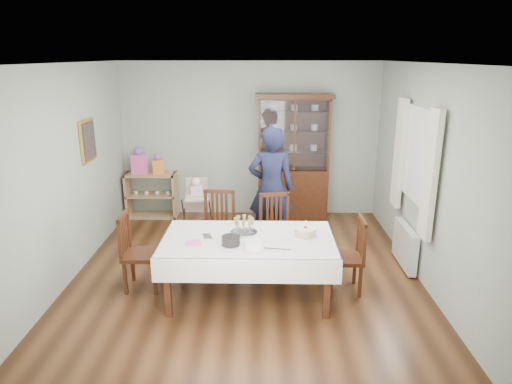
{
  "coord_description": "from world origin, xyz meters",
  "views": [
    {
      "loc": [
        0.18,
        -5.46,
        2.79
      ],
      "look_at": [
        0.13,
        0.2,
        1.09
      ],
      "focal_mm": 32.0,
      "sensor_mm": 36.0,
      "label": 1
    }
  ],
  "objects_px": {
    "dining_table": "(248,267)",
    "chair_end_left": "(141,266)",
    "gift_bag_pink": "(139,162)",
    "gift_bag_orange": "(158,165)",
    "chair_far_left": "(218,243)",
    "chair_far_right": "(276,244)",
    "china_cabinet": "(293,156)",
    "woman": "(271,188)",
    "chair_end_right": "(345,269)",
    "champagne_tray": "(244,228)",
    "sideboard": "(152,195)",
    "birthday_cake": "(305,233)",
    "high_chair": "(198,216)"
  },
  "relations": [
    {
      "from": "chair_far_right",
      "to": "high_chair",
      "type": "height_order",
      "value": "high_chair"
    },
    {
      "from": "chair_end_left",
      "to": "gift_bag_orange",
      "type": "bearing_deg",
      "value": 6.2
    },
    {
      "from": "sideboard",
      "to": "chair_far_right",
      "type": "relative_size",
      "value": 0.92
    },
    {
      "from": "chair_far_left",
      "to": "chair_end_left",
      "type": "height_order",
      "value": "chair_far_left"
    },
    {
      "from": "china_cabinet",
      "to": "chair_end_right",
      "type": "height_order",
      "value": "china_cabinet"
    },
    {
      "from": "dining_table",
      "to": "sideboard",
      "type": "xyz_separation_m",
      "value": [
        -1.8,
        2.84,
        0.02
      ]
    },
    {
      "from": "sideboard",
      "to": "woman",
      "type": "bearing_deg",
      "value": -32.14
    },
    {
      "from": "sideboard",
      "to": "chair_end_right",
      "type": "distance_m",
      "value": 4.0
    },
    {
      "from": "chair_far_left",
      "to": "gift_bag_orange",
      "type": "xyz_separation_m",
      "value": [
        -1.2,
        1.88,
        0.66
      ]
    },
    {
      "from": "high_chair",
      "to": "champagne_tray",
      "type": "distance_m",
      "value": 1.83
    },
    {
      "from": "china_cabinet",
      "to": "chair_end_right",
      "type": "relative_size",
      "value": 2.32
    },
    {
      "from": "chair_far_left",
      "to": "china_cabinet",
      "type": "bearing_deg",
      "value": 62.99
    },
    {
      "from": "gift_bag_orange",
      "to": "woman",
      "type": "bearing_deg",
      "value": -33.68
    },
    {
      "from": "sideboard",
      "to": "chair_far_left",
      "type": "height_order",
      "value": "chair_far_left"
    },
    {
      "from": "china_cabinet",
      "to": "chair_end_left",
      "type": "xyz_separation_m",
      "value": [
        -2.03,
        -2.6,
        -0.83
      ]
    },
    {
      "from": "champagne_tray",
      "to": "birthday_cake",
      "type": "distance_m",
      "value": 0.73
    },
    {
      "from": "china_cabinet",
      "to": "chair_far_right",
      "type": "bearing_deg",
      "value": -100.16
    },
    {
      "from": "dining_table",
      "to": "gift_bag_orange",
      "type": "height_order",
      "value": "gift_bag_orange"
    },
    {
      "from": "woman",
      "to": "gift_bag_orange",
      "type": "bearing_deg",
      "value": -35.66
    },
    {
      "from": "chair_far_left",
      "to": "chair_end_right",
      "type": "height_order",
      "value": "chair_far_left"
    },
    {
      "from": "champagne_tray",
      "to": "woman",
      "type": "bearing_deg",
      "value": 75.69
    },
    {
      "from": "gift_bag_orange",
      "to": "sideboard",
      "type": "bearing_deg",
      "value": 172.38
    },
    {
      "from": "champagne_tray",
      "to": "gift_bag_pink",
      "type": "distance_m",
      "value": 3.29
    },
    {
      "from": "gift_bag_pink",
      "to": "chair_far_right",
      "type": "bearing_deg",
      "value": -39.32
    },
    {
      "from": "china_cabinet",
      "to": "gift_bag_pink",
      "type": "distance_m",
      "value": 2.68
    },
    {
      "from": "chair_end_right",
      "to": "woman",
      "type": "relative_size",
      "value": 0.51
    },
    {
      "from": "dining_table",
      "to": "birthday_cake",
      "type": "height_order",
      "value": "birthday_cake"
    },
    {
      "from": "china_cabinet",
      "to": "woman",
      "type": "distance_m",
      "value": 1.37
    },
    {
      "from": "champagne_tray",
      "to": "gift_bag_orange",
      "type": "bearing_deg",
      "value": 120.82
    },
    {
      "from": "dining_table",
      "to": "chair_end_left",
      "type": "distance_m",
      "value": 1.35
    },
    {
      "from": "china_cabinet",
      "to": "gift_bag_orange",
      "type": "distance_m",
      "value": 2.36
    },
    {
      "from": "high_chair",
      "to": "gift_bag_pink",
      "type": "height_order",
      "value": "gift_bag_pink"
    },
    {
      "from": "gift_bag_orange",
      "to": "chair_end_left",
      "type": "bearing_deg",
      "value": -83.02
    },
    {
      "from": "chair_end_left",
      "to": "woman",
      "type": "height_order",
      "value": "woman"
    },
    {
      "from": "chair_end_right",
      "to": "birthday_cake",
      "type": "height_order",
      "value": "birthday_cake"
    },
    {
      "from": "birthday_cake",
      "to": "gift_bag_pink",
      "type": "relative_size",
      "value": 0.62
    },
    {
      "from": "chair_far_left",
      "to": "champagne_tray",
      "type": "distance_m",
      "value": 1.02
    },
    {
      "from": "champagne_tray",
      "to": "sideboard",
      "type": "bearing_deg",
      "value": 122.93
    },
    {
      "from": "birthday_cake",
      "to": "gift_bag_pink",
      "type": "bearing_deg",
      "value": 133.42
    },
    {
      "from": "chair_end_left",
      "to": "woman",
      "type": "distance_m",
      "value": 2.18
    },
    {
      "from": "china_cabinet",
      "to": "birthday_cake",
      "type": "distance_m",
      "value": 2.8
    },
    {
      "from": "chair_end_right",
      "to": "birthday_cake",
      "type": "distance_m",
      "value": 0.75
    },
    {
      "from": "chair_far_left",
      "to": "chair_end_right",
      "type": "distance_m",
      "value": 1.79
    },
    {
      "from": "china_cabinet",
      "to": "champagne_tray",
      "type": "distance_m",
      "value": 2.79
    },
    {
      "from": "sideboard",
      "to": "chair_end_left",
      "type": "distance_m",
      "value": 2.67
    },
    {
      "from": "chair_end_left",
      "to": "chair_end_right",
      "type": "bearing_deg",
      "value": -91.81
    },
    {
      "from": "chair_far_right",
      "to": "dining_table",
      "type": "bearing_deg",
      "value": -121.8
    },
    {
      "from": "gift_bag_pink",
      "to": "gift_bag_orange",
      "type": "xyz_separation_m",
      "value": [
        0.32,
        0.0,
        -0.05
      ]
    },
    {
      "from": "chair_end_right",
      "to": "birthday_cake",
      "type": "bearing_deg",
      "value": -75.14
    },
    {
      "from": "dining_table",
      "to": "high_chair",
      "type": "height_order",
      "value": "high_chair"
    }
  ]
}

